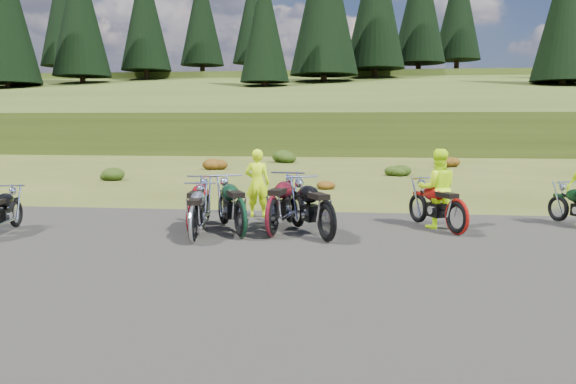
# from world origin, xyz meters

# --- Properties ---
(ground) EXTENTS (300.00, 300.00, 0.00)m
(ground) POSITION_xyz_m (0.00, 0.00, 0.00)
(ground) COLOR #3E4517
(ground) RESTS_ON ground
(gravel_pad) EXTENTS (20.00, 12.00, 0.04)m
(gravel_pad) POSITION_xyz_m (0.00, -2.00, 0.00)
(gravel_pad) COLOR black
(gravel_pad) RESTS_ON ground
(hill_slope) EXTENTS (300.00, 45.97, 9.37)m
(hill_slope) POSITION_xyz_m (0.00, 50.00, 0.00)
(hill_slope) COLOR #303E14
(hill_slope) RESTS_ON ground
(hill_plateau) EXTENTS (300.00, 90.00, 9.17)m
(hill_plateau) POSITION_xyz_m (0.00, 110.00, 0.00)
(hill_plateau) COLOR #303E14
(hill_plateau) RESTS_ON ground
(conifer_14) EXTENTS (5.28, 5.28, 14.00)m
(conifer_14) POSITION_xyz_m (-51.00, 70.00, 16.55)
(conifer_14) COLOR black
(conifer_14) RESTS_ON ground
(conifer_15) EXTENTS (7.92, 7.92, 20.00)m
(conifer_15) POSITION_xyz_m (-45.00, 76.00, 20.16)
(conifer_15) COLOR black
(conifer_15) RESTS_ON ground
(conifer_16) EXTENTS (7.48, 7.48, 19.00)m
(conifer_16) POSITION_xyz_m (-39.00, 51.00, 15.28)
(conifer_16) COLOR black
(conifer_16) RESTS_ON ground
(conifer_17) EXTENTS (7.04, 7.04, 18.00)m
(conifer_17) POSITION_xyz_m (-33.00, 57.00, 15.97)
(conifer_17) COLOR black
(conifer_17) RESTS_ON ground
(conifer_18) EXTENTS (6.60, 6.60, 17.00)m
(conifer_18) POSITION_xyz_m (-27.00, 63.00, 16.66)
(conifer_18) COLOR black
(conifer_18) RESTS_ON ground
(conifer_19) EXTENTS (6.16, 6.16, 16.00)m
(conifer_19) POSITION_xyz_m (-21.00, 69.00, 17.36)
(conifer_19) COLOR black
(conifer_19) RESTS_ON ground
(conifer_20) EXTENTS (5.72, 5.72, 15.00)m
(conifer_20) POSITION_xyz_m (-15.00, 75.00, 17.65)
(conifer_20) COLOR black
(conifer_20) RESTS_ON ground
(conifer_21) EXTENTS (5.28, 5.28, 14.00)m
(conifer_21) POSITION_xyz_m (-9.00, 50.00, 12.56)
(conifer_21) COLOR black
(conifer_21) RESTS_ON ground
(conifer_24) EXTENTS (7.04, 7.04, 18.00)m
(conifer_24) POSITION_xyz_m (9.00, 68.00, 18.16)
(conifer_24) COLOR black
(conifer_24) RESTS_ON ground
(conifer_25) EXTENTS (6.60, 6.60, 17.00)m
(conifer_25) POSITION_xyz_m (15.00, 74.00, 18.66)
(conifer_25) COLOR black
(conifer_25) RESTS_ON ground
(conifer_26) EXTENTS (6.16, 6.16, 16.00)m
(conifer_26) POSITION_xyz_m (21.00, 49.00, 13.37)
(conifer_26) COLOR black
(conifer_26) RESTS_ON ground
(shrub_1) EXTENTS (1.03, 1.03, 0.61)m
(shrub_1) POSITION_xyz_m (-9.10, 11.30, 0.31)
(shrub_1) COLOR black
(shrub_1) RESTS_ON ground
(shrub_2) EXTENTS (1.30, 1.30, 0.77)m
(shrub_2) POSITION_xyz_m (-6.20, 16.60, 0.38)
(shrub_2) COLOR #6D2D0D
(shrub_2) RESTS_ON ground
(shrub_3) EXTENTS (1.56, 1.56, 0.92)m
(shrub_3) POSITION_xyz_m (-3.30, 21.90, 0.46)
(shrub_3) COLOR black
(shrub_3) RESTS_ON ground
(shrub_4) EXTENTS (0.77, 0.77, 0.45)m
(shrub_4) POSITION_xyz_m (-0.40, 9.20, 0.23)
(shrub_4) COLOR #6D2D0D
(shrub_4) RESTS_ON ground
(shrub_5) EXTENTS (1.03, 1.03, 0.61)m
(shrub_5) POSITION_xyz_m (2.50, 14.50, 0.31)
(shrub_5) COLOR black
(shrub_5) RESTS_ON ground
(shrub_6) EXTENTS (1.30, 1.30, 0.77)m
(shrub_6) POSITION_xyz_m (5.40, 19.80, 0.38)
(shrub_6) COLOR #6D2D0D
(shrub_6) RESTS_ON ground
(motorcycle_1) EXTENTS (0.89, 2.23, 1.14)m
(motorcycle_1) POSITION_xyz_m (-2.58, 0.60, 0.00)
(motorcycle_1) COLOR maroon
(motorcycle_1) RESTS_ON ground
(motorcycle_2) EXTENTS (1.67, 2.37, 1.19)m
(motorcycle_2) POSITION_xyz_m (-1.56, 0.49, 0.00)
(motorcycle_2) COLOR black
(motorcycle_2) RESTS_ON ground
(motorcycle_3) EXTENTS (0.97, 2.12, 1.07)m
(motorcycle_3) POSITION_xyz_m (-2.37, -0.07, 0.00)
(motorcycle_3) COLOR #A6A7AB
(motorcycle_3) RESTS_ON ground
(motorcycle_4) EXTENTS (1.07, 2.43, 1.23)m
(motorcycle_4) POSITION_xyz_m (-0.96, 0.69, 0.00)
(motorcycle_4) COLOR #4E0D16
(motorcycle_4) RESTS_ON ground
(motorcycle_5) EXTENTS (1.73, 2.37, 1.19)m
(motorcycle_5) POSITION_xyz_m (0.15, 0.35, 0.00)
(motorcycle_5) COLOR black
(motorcycle_5) RESTS_ON ground
(motorcycle_6) EXTENTS (1.59, 2.19, 1.10)m
(motorcycle_6) POSITION_xyz_m (2.75, 1.33, 0.00)
(motorcycle_6) COLOR maroon
(motorcycle_6) RESTS_ON ground
(person_middle) EXTENTS (0.61, 0.41, 1.65)m
(person_middle) POSITION_xyz_m (-1.67, 3.05, 0.83)
(person_middle) COLOR #C0F00C
(person_middle) RESTS_ON ground
(person_right_a) EXTENTS (0.87, 0.69, 1.72)m
(person_right_a) POSITION_xyz_m (2.45, 2.10, 0.86)
(person_right_a) COLOR #C0F00C
(person_right_a) RESTS_ON ground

